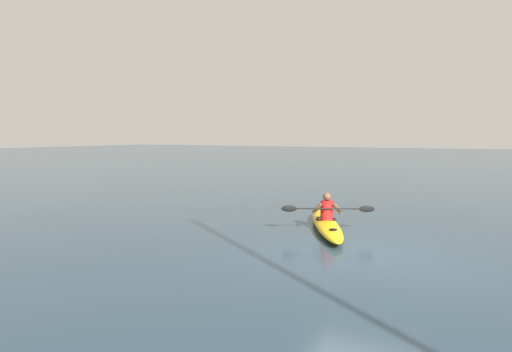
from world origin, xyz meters
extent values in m
plane|color=#233847|center=(0.00, 0.00, 0.00)|extent=(160.00, 160.00, 0.00)
ellipsoid|color=#EAB214|center=(1.53, -1.97, 0.15)|extent=(2.47, 4.04, 0.29)
torus|color=black|center=(1.57, -2.05, 0.27)|extent=(0.71, 0.71, 0.04)
cylinder|color=black|center=(0.94, -0.84, 0.28)|extent=(0.18, 0.18, 0.02)
cylinder|color=red|center=(1.50, -1.90, 0.54)|extent=(0.32, 0.32, 0.49)
sphere|color=brown|center=(1.50, -1.90, 0.89)|extent=(0.21, 0.21, 0.21)
cylinder|color=black|center=(1.40, -1.73, 0.61)|extent=(1.75, 0.93, 0.03)
ellipsoid|color=black|center=(0.54, -2.18, 0.61)|extent=(0.37, 0.22, 0.17)
ellipsoid|color=black|center=(2.27, -1.28, 0.61)|extent=(0.37, 0.22, 0.17)
cylinder|color=brown|center=(1.23, -1.95, 0.59)|extent=(0.23, 0.28, 0.34)
cylinder|color=brown|center=(1.69, -1.71, 0.59)|extent=(0.32, 0.14, 0.34)
camera|label=1|loc=(-2.59, 9.23, 2.47)|focal=32.34mm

